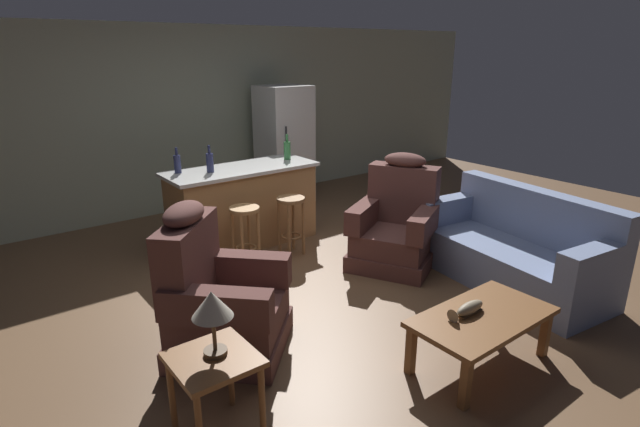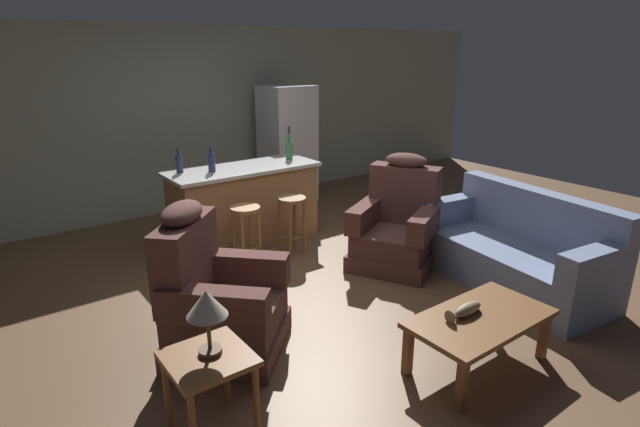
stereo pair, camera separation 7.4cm
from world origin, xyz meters
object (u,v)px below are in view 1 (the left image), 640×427
at_px(couch, 516,251).
at_px(end_table, 214,371).
at_px(bottle_wine_dark, 287,150).
at_px(coffee_table, 482,321).
at_px(bar_stool_right, 291,215).
at_px(table_lamp, 212,307).
at_px(refrigerator, 284,145).
at_px(recliner_near_lamp, 219,300).
at_px(kitchen_island, 243,206).
at_px(bottle_tall_green, 210,162).
at_px(bar_stool_left, 245,226).
at_px(recliner_near_island, 396,227).
at_px(bottle_short_amber, 177,163).
at_px(fish_figurine, 467,309).

relative_size(couch, end_table, 3.56).
height_order(couch, bottle_wine_dark, bottle_wine_dark).
height_order(coffee_table, bar_stool_right, bar_stool_right).
xyz_separation_m(table_lamp, bar_stool_right, (1.96, 2.08, -0.40)).
bearing_deg(refrigerator, recliner_near_lamp, -131.01).
relative_size(table_lamp, kitchen_island, 0.23).
height_order(end_table, bottle_wine_dark, bottle_wine_dark).
bearing_deg(couch, kitchen_island, -50.71).
bearing_deg(bottle_tall_green, bar_stool_left, -84.44).
distance_m(couch, bar_stool_left, 2.80).
bearing_deg(bar_stool_right, recliner_near_island, -49.65).
xyz_separation_m(end_table, bar_stool_left, (1.40, 2.10, 0.01)).
bearing_deg(coffee_table, recliner_near_lamp, 136.19).
xyz_separation_m(coffee_table, couch, (1.47, 0.64, -0.02)).
bearing_deg(bar_stool_left, couch, -45.41).
relative_size(refrigerator, bottle_tall_green, 5.79).
bearing_deg(kitchen_island, refrigerator, 40.50).
bearing_deg(table_lamp, recliner_near_lamp, 62.79).
height_order(end_table, refrigerator, refrigerator).
bearing_deg(bar_stool_left, coffee_table, -79.35).
relative_size(table_lamp, bottle_short_amber, 1.42).
relative_size(fish_figurine, recliner_near_island, 0.28).
xyz_separation_m(recliner_near_island, bottle_short_amber, (-1.73, 1.72, 0.64)).
bearing_deg(couch, recliner_near_lamp, -6.92).
bearing_deg(bottle_short_amber, table_lamp, -109.12).
xyz_separation_m(recliner_near_island, kitchen_island, (-1.04, 1.54, 0.06)).
xyz_separation_m(couch, bar_stool_left, (-1.96, 1.99, 0.13)).
xyz_separation_m(recliner_near_island, table_lamp, (-2.73, -1.17, 0.45)).
bearing_deg(table_lamp, bar_stool_left, 56.61).
height_order(table_lamp, bottle_short_amber, bottle_short_amber).
relative_size(fish_figurine, bar_stool_right, 0.50).
xyz_separation_m(fish_figurine, bottle_short_amber, (-0.77, 3.37, 0.60)).
bearing_deg(refrigerator, fish_figurine, -106.92).
bearing_deg(bottle_wine_dark, recliner_near_lamp, -135.47).
relative_size(coffee_table, recliner_near_island, 0.92).
distance_m(table_lamp, bar_stool_left, 2.52).
height_order(table_lamp, kitchen_island, table_lamp).
height_order(couch, kitchen_island, kitchen_island).
distance_m(fish_figurine, bar_stool_right, 2.56).
xyz_separation_m(recliner_near_lamp, refrigerator, (2.68, 3.08, 0.46)).
bearing_deg(kitchen_island, table_lamp, -122.10).
xyz_separation_m(kitchen_island, bar_stool_right, (0.26, -0.63, -0.01)).
bearing_deg(bar_stool_left, recliner_near_island, -33.62).
height_order(couch, bottle_tall_green, bottle_tall_green).
xyz_separation_m(coffee_table, refrigerator, (1.24, 4.46, 0.52)).
xyz_separation_m(recliner_near_island, refrigerator, (0.37, 2.74, 0.46)).
relative_size(couch, table_lamp, 4.86).
relative_size(couch, refrigerator, 1.13).
bearing_deg(bottle_wine_dark, end_table, -130.98).
bearing_deg(couch, fish_figurine, 27.29).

